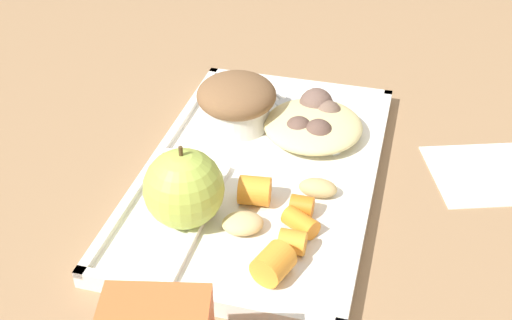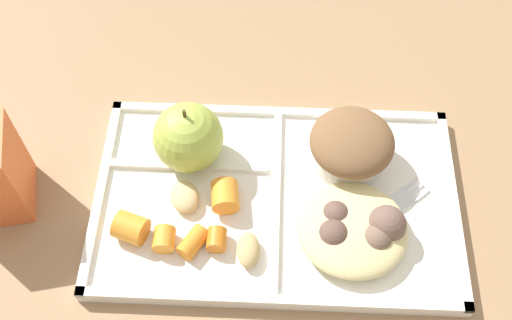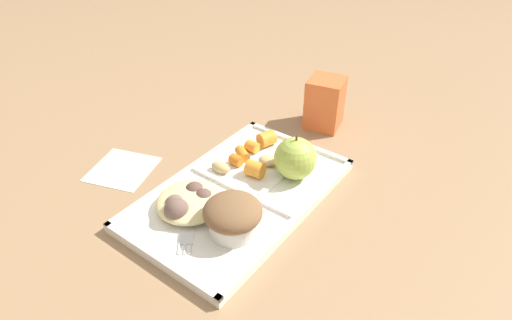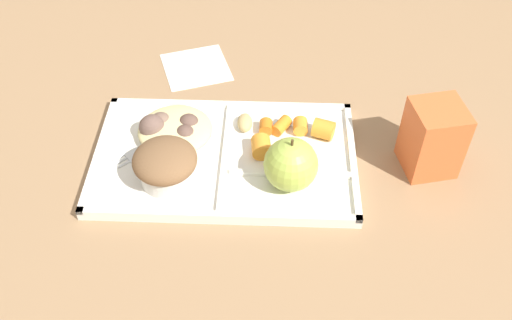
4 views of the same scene
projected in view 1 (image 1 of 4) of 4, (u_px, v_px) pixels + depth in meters
The scene contains 18 objects.
ground at pixel (261, 179), 0.67m from camera, with size 6.00×6.00×0.00m, color #997551.
lunch_tray at pixel (261, 174), 0.66m from camera, with size 0.37×0.22×0.02m.
green_apple at pixel (184, 189), 0.58m from camera, with size 0.07×0.07×0.08m.
bran_muffin at pixel (237, 101), 0.71m from camera, with size 0.09×0.09×0.06m.
carrot_slice_near_corner at pixel (302, 206), 0.60m from camera, with size 0.02×0.02×0.02m, color orange.
carrot_slice_tilted at pixel (292, 242), 0.56m from camera, with size 0.02×0.02×0.02m, color orange.
carrot_slice_back at pixel (273, 264), 0.53m from camera, with size 0.03×0.03×0.03m, color orange.
carrot_slice_center at pixel (301, 223), 0.58m from camera, with size 0.02×0.02×0.03m, color orange.
carrot_slice_small at pixel (255, 191), 0.61m from camera, with size 0.03×0.03×0.03m, color orange.
potato_chunk_wedge at pixel (243, 223), 0.58m from camera, with size 0.04×0.03×0.02m, color tan.
potato_chunk_golden at pixel (318, 188), 0.62m from camera, with size 0.04×0.02×0.02m, color tan.
egg_noodle_pile at pixel (313, 126), 0.70m from camera, with size 0.11×0.10×0.03m, color beige.
meatball_center at pixel (316, 105), 0.72m from camera, with size 0.04×0.04×0.04m, color brown.
meatball_side at pixel (299, 130), 0.69m from camera, with size 0.03×0.03×0.03m, color brown.
meatball_back at pixel (318, 134), 0.68m from camera, with size 0.03×0.03×0.03m, color brown.
meatball_front at pixel (327, 114), 0.72m from camera, with size 0.03×0.03×0.03m, color #755B4C.
plastic_fork at pixel (299, 117), 0.74m from camera, with size 0.12×0.10×0.00m.
paper_napkin at pixel (483, 174), 0.67m from camera, with size 0.10×0.10×0.00m, color white.
Camera 1 is at (-0.51, -0.13, 0.40)m, focal length 46.40 mm.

